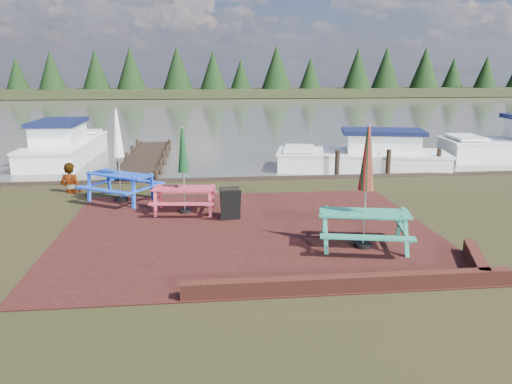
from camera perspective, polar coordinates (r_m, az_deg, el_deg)
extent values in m
plane|color=black|center=(11.29, -0.48, -6.08)|extent=(120.00, 120.00, 0.00)
cube|color=#3A1512|center=(12.23, -0.95, -4.45)|extent=(9.00, 7.50, 0.02)
cube|color=#4C1E16|center=(9.14, 10.77, -10.25)|extent=(6.00, 0.22, 0.30)
cube|color=#4C1E16|center=(10.92, 23.84, -7.18)|extent=(0.82, 1.77, 0.30)
cube|color=#413F38|center=(47.73, -5.03, 9.12)|extent=(120.00, 60.00, 0.02)
cube|color=black|center=(76.64, -5.57, 11.22)|extent=(120.00, 10.00, 1.20)
cube|color=#2A886B|center=(11.14, 12.30, -2.37)|extent=(2.06, 1.15, 0.04)
cube|color=#2A886B|center=(10.53, 12.63, -5.11)|extent=(1.95, 0.66, 0.04)
cube|color=#2A886B|center=(11.92, 11.85, -2.84)|extent=(1.95, 0.66, 0.04)
cube|color=#2A886B|center=(11.19, 7.90, -4.24)|extent=(0.44, 1.66, 0.80)
cube|color=#2A886B|center=(11.38, 16.42, -4.38)|extent=(0.44, 1.66, 0.80)
cylinder|color=black|center=(11.36, 12.11, -5.98)|extent=(0.39, 0.39, 0.11)
cylinder|color=#B2B2B7|center=(11.00, 12.45, 0.38)|extent=(0.04, 0.04, 2.70)
cone|color=#AD1819|center=(10.87, 12.62, 3.70)|extent=(0.35, 0.35, 1.35)
cube|color=#C6324A|center=(13.75, -8.21, 0.44)|extent=(1.75, 0.84, 0.04)
cube|color=#C6324A|center=(13.20, -8.56, -1.36)|extent=(1.71, 0.41, 0.04)
cube|color=#C6324A|center=(14.43, -7.82, -0.03)|extent=(1.71, 0.41, 0.04)
cube|color=#C6324A|center=(13.95, -11.14, -0.96)|extent=(0.24, 1.47, 0.70)
cube|color=#C6324A|center=(13.75, -5.13, -0.97)|extent=(0.24, 1.47, 0.70)
cylinder|color=black|center=(13.91, -8.12, -2.17)|extent=(0.34, 0.34, 0.09)
cylinder|color=#B2B2B7|center=(13.65, -8.28, 2.40)|extent=(0.03, 0.03, 2.35)
cone|color=#0F3819|center=(13.55, -8.36, 4.73)|extent=(0.30, 0.30, 1.18)
cube|color=blue|center=(15.36, -15.31, 1.94)|extent=(2.07, 1.73, 0.04)
cube|color=blue|center=(14.91, -17.15, 0.20)|extent=(1.79, 1.31, 0.04)
cube|color=blue|center=(15.97, -13.43, 1.32)|extent=(1.79, 1.31, 0.04)
cube|color=blue|center=(16.03, -17.47, 0.78)|extent=(1.02, 1.47, 0.81)
cube|color=blue|center=(14.89, -12.78, 0.12)|extent=(1.02, 1.47, 0.81)
cylinder|color=black|center=(15.53, -15.13, -0.80)|extent=(0.39, 0.39, 0.11)
cylinder|color=#B2B2B7|center=(15.26, -15.44, 3.99)|extent=(0.04, 0.04, 2.74)
cone|color=white|center=(15.17, -15.60, 6.44)|extent=(0.35, 0.35, 1.37)
cube|color=black|center=(12.87, -2.90, -1.58)|extent=(0.55, 0.29, 0.85)
cube|color=black|center=(13.14, -2.98, -1.26)|extent=(0.55, 0.29, 0.85)
cube|color=black|center=(12.90, -2.96, 0.34)|extent=(0.52, 0.12, 0.03)
cube|color=black|center=(22.51, -12.42, 3.96)|extent=(1.60, 9.00, 0.06)
cube|color=black|center=(22.59, -14.32, 4.01)|extent=(0.08, 9.00, 0.08)
cube|color=black|center=(22.43, -10.52, 4.14)|extent=(0.08, 9.00, 0.08)
cylinder|color=black|center=(18.29, -16.30, 0.79)|extent=(0.16, 0.16, 1.00)
cylinder|color=black|center=(18.07, -11.30, 0.93)|extent=(0.16, 0.16, 1.00)
cube|color=white|center=(24.62, -20.88, 4.22)|extent=(2.47, 7.04, 1.00)
cube|color=white|center=(24.54, -20.99, 5.42)|extent=(2.52, 7.18, 0.08)
cube|color=white|center=(23.68, -21.60, 6.27)|extent=(1.76, 2.96, 0.85)
cube|color=#0F1539|center=(23.63, -21.71, 7.42)|extent=(1.95, 3.39, 0.18)
cube|color=white|center=(27.09, -19.58, 6.52)|extent=(2.06, 1.28, 0.10)
cube|color=white|center=(20.95, 11.92, 3.21)|extent=(7.06, 3.78, 0.89)
cube|color=white|center=(20.87, 11.98, 4.46)|extent=(7.20, 3.85, 0.07)
cube|color=white|center=(20.90, 14.24, 5.54)|extent=(3.12, 2.27, 0.76)
cube|color=#0F1539|center=(20.84, 14.31, 6.71)|extent=(3.56, 2.54, 0.16)
cube|color=white|center=(20.78, 4.96, 4.99)|extent=(1.62, 2.20, 0.09)
cube|color=white|center=(24.66, 22.91, 5.80)|extent=(1.51, 2.27, 0.11)
imported|color=gray|center=(16.94, -20.61, 3.14)|extent=(0.80, 0.63, 1.93)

